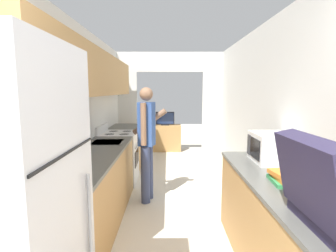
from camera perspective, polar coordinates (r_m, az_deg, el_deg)
wall_left at (r=3.38m, az=-19.56°, el=5.26°), size 0.38×7.89×2.50m
wall_right at (r=3.12m, az=24.59°, el=0.25°), size 0.06×7.89×2.50m
wall_far_with_doorway at (r=6.19m, az=0.47°, el=5.98°), size 2.84×0.06×2.50m
counter_left at (r=3.83m, az=-13.45°, el=-10.38°), size 0.62×4.25×0.88m
counter_right at (r=2.51m, az=24.36°, el=-20.94°), size 0.62×2.22×0.88m
refrigerator at (r=1.62m, az=-32.62°, el=-18.96°), size 0.73×0.75×1.84m
range_oven at (r=4.78m, az=-10.51°, el=-6.60°), size 0.66×0.75×1.02m
person at (r=3.80m, az=-4.56°, el=-3.28°), size 0.54×0.43×1.66m
microwave at (r=2.92m, az=21.53°, el=-4.38°), size 0.36×0.46×0.30m
book_stack at (r=2.32m, az=24.80°, el=-10.28°), size 0.26×0.33×0.09m
tv_cabinet at (r=7.10m, az=-0.54°, el=-2.57°), size 0.84×0.42×0.70m
television at (r=6.98m, az=-0.55°, el=1.61°), size 0.49×0.16×0.36m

